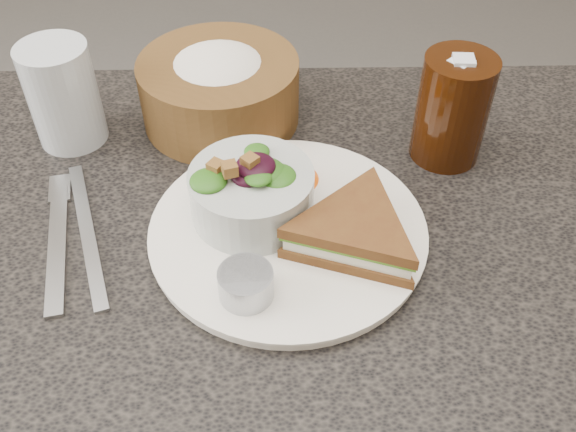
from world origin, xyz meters
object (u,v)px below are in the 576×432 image
(bread_basket, at_px, (219,81))
(cola_glass, at_px, (453,105))
(dressing_ramekin, at_px, (246,284))
(sandwich, at_px, (355,232))
(salad_bowl, at_px, (251,186))
(water_glass, at_px, (63,95))
(dinner_plate, at_px, (288,231))
(dining_table, at_px, (244,414))

(bread_basket, relative_size, cola_glass, 1.41)
(dressing_ramekin, bearing_deg, sandwich, 29.50)
(sandwich, relative_size, salad_bowl, 1.21)
(dressing_ramekin, relative_size, water_glass, 0.42)
(dinner_plate, relative_size, dressing_ramekin, 5.50)
(dinner_plate, bearing_deg, dining_table, -169.76)
(sandwich, relative_size, cola_glass, 1.12)
(sandwich, distance_m, cola_glass, 0.21)
(dining_table, height_order, salad_bowl, salad_bowl)
(salad_bowl, bearing_deg, water_glass, 146.08)
(dining_table, height_order, cola_glass, cola_glass)
(dinner_plate, distance_m, dressing_ramekin, 0.10)
(dining_table, bearing_deg, dinner_plate, 10.24)
(salad_bowl, bearing_deg, cola_glass, 26.06)
(cola_glass, bearing_deg, sandwich, -127.47)
(dining_table, relative_size, dinner_plate, 3.37)
(dining_table, bearing_deg, bread_basket, 94.57)
(dinner_plate, xyz_separation_m, sandwich, (0.07, -0.03, 0.03))
(cola_glass, distance_m, water_glass, 0.47)
(dining_table, relative_size, salad_bowl, 7.46)
(dinner_plate, relative_size, sandwich, 1.82)
(dressing_ramekin, relative_size, cola_glass, 0.37)
(bread_basket, height_order, cola_glass, cola_glass)
(bread_basket, height_order, water_glass, water_glass)
(bread_basket, xyz_separation_m, water_glass, (-0.19, -0.04, 0.01))
(dining_table, xyz_separation_m, salad_bowl, (0.03, 0.04, 0.43))
(sandwich, xyz_separation_m, cola_glass, (0.13, 0.17, 0.04))
(salad_bowl, height_order, dressing_ramekin, salad_bowl)
(dining_table, bearing_deg, sandwich, -7.19)
(sandwich, distance_m, water_glass, 0.40)
(sandwich, xyz_separation_m, water_glass, (-0.34, 0.21, 0.03))
(dinner_plate, height_order, bread_basket, bread_basket)
(dinner_plate, height_order, salad_bowl, salad_bowl)
(dining_table, distance_m, water_glass, 0.52)
(sandwich, bearing_deg, water_glass, 167.25)
(salad_bowl, height_order, water_glass, water_glass)
(sandwich, height_order, water_glass, water_glass)
(bread_basket, bearing_deg, dressing_ramekin, -82.31)
(dinner_plate, distance_m, cola_glass, 0.25)
(salad_bowl, xyz_separation_m, bread_basket, (-0.05, 0.19, 0.01))
(cola_glass, xyz_separation_m, water_glass, (-0.47, 0.04, -0.01))
(dining_table, height_order, dressing_ramekin, dressing_ramekin)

